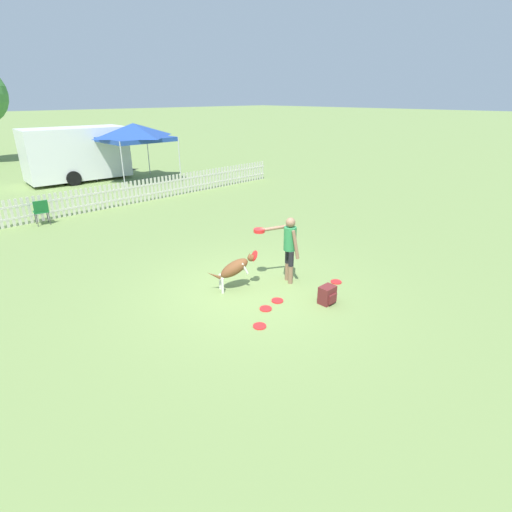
{
  "coord_description": "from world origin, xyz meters",
  "views": [
    {
      "loc": [
        -5.38,
        -5.74,
        4.01
      ],
      "look_at": [
        0.25,
        0.08,
        0.73
      ],
      "focal_mm": 28.0,
      "sensor_mm": 36.0,
      "label": 1
    }
  ],
  "objects": [
    {
      "name": "frisbee_near_handler",
      "position": [
        1.71,
        -1.07,
        0.01
      ],
      "size": [
        0.25,
        0.25,
        0.02
      ],
      "color": "red",
      "rests_on": "ground_plane"
    },
    {
      "name": "frisbee_near_dog",
      "position": [
        -0.34,
        -0.81,
        0.01
      ],
      "size": [
        0.25,
        0.25,
        0.02
      ],
      "color": "red",
      "rests_on": "ground_plane"
    },
    {
      "name": "canopy_tent_main",
      "position": [
        4.23,
        12.59,
        2.36
      ],
      "size": [
        3.02,
        3.02,
        2.77
      ],
      "color": "silver",
      "rests_on": "ground_plane"
    },
    {
      "name": "equipment_trailer",
      "position": [
        2.2,
        14.82,
        1.35
      ],
      "size": [
        5.57,
        2.42,
        2.56
      ],
      "rotation": [
        0.0,
        0.0,
        -0.08
      ],
      "color": "white",
      "rests_on": "ground_plane"
    },
    {
      "name": "leaping_dog",
      "position": [
        -0.18,
        0.29,
        0.51
      ],
      "size": [
        1.1,
        0.65,
        0.86
      ],
      "rotation": [
        0.0,
        0.0,
        -2.02
      ],
      "color": "brown",
      "rests_on": "ground_plane"
    },
    {
      "name": "picket_fence",
      "position": [
        0.0,
        8.75,
        0.45
      ],
      "size": [
        18.37,
        0.04,
        0.9
      ],
      "color": "beige",
      "rests_on": "ground_plane"
    },
    {
      "name": "ground_plane",
      "position": [
        0.0,
        0.0,
        0.0
      ],
      "size": [
        240.0,
        240.0,
        0.0
      ],
      "primitive_type": "plane",
      "color": "olive"
    },
    {
      "name": "backpack_on_grass",
      "position": [
        0.76,
        -1.51,
        0.19
      ],
      "size": [
        0.33,
        0.29,
        0.38
      ],
      "color": "maroon",
      "rests_on": "ground_plane"
    },
    {
      "name": "handler_person",
      "position": [
        0.93,
        -0.24,
        0.96
      ],
      "size": [
        0.79,
        0.93,
        1.53
      ],
      "rotation": [
        0.0,
        0.0,
        1.12
      ],
      "color": "#8C664C",
      "rests_on": "ground_plane"
    },
    {
      "name": "folding_chair_center",
      "position": [
        -1.64,
        8.27,
        0.51
      ],
      "size": [
        0.5,
        0.51,
        0.85
      ],
      "rotation": [
        0.0,
        0.0,
        3.0
      ],
      "color": "#333338",
      "rests_on": "ground_plane"
    },
    {
      "name": "frisbee_far_scatter",
      "position": [
        0.07,
        -0.75,
        0.01
      ],
      "size": [
        0.25,
        0.25,
        0.02
      ],
      "color": "red",
      "rests_on": "ground_plane"
    },
    {
      "name": "frisbee_midfield",
      "position": [
        -0.89,
        -1.19,
        0.01
      ],
      "size": [
        0.25,
        0.25,
        0.02
      ],
      "color": "red",
      "rests_on": "ground_plane"
    }
  ]
}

